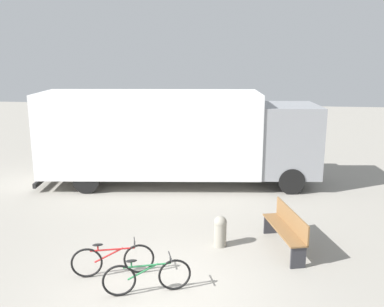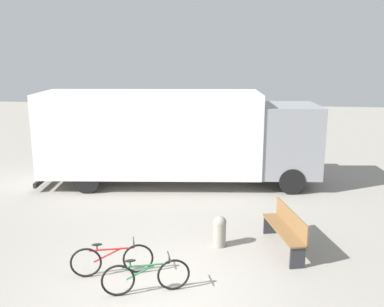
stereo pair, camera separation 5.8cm
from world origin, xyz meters
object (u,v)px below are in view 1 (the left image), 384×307
at_px(park_bench, 287,227).
at_px(bicycle_near, 113,260).
at_px(bicycle_middle, 147,277).
at_px(bollard_near_bench, 220,230).
at_px(delivery_truck, 175,135).

height_order(park_bench, bicycle_near, park_bench).
xyz_separation_m(park_bench, bicycle_middle, (-2.84, -2.26, -0.20)).
height_order(bicycle_near, bollard_near_bench, bollard_near_bench).
height_order(park_bench, bollard_near_bench, park_bench).
bearing_deg(bollard_near_bench, bicycle_middle, -119.80).
distance_m(delivery_truck, bicycle_middle, 7.19).
relative_size(delivery_truck, bicycle_middle, 5.90).
height_order(delivery_truck, bicycle_middle, delivery_truck).
xyz_separation_m(bicycle_middle, bollard_near_bench, (1.28, 2.24, 0.06)).
distance_m(delivery_truck, bicycle_near, 6.60).
height_order(bicycle_middle, bollard_near_bench, bollard_near_bench).
height_order(delivery_truck, park_bench, delivery_truck).
relative_size(park_bench, bollard_near_bench, 2.62).
distance_m(park_bench, bicycle_middle, 3.63).
distance_m(park_bench, bicycle_near, 4.06).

